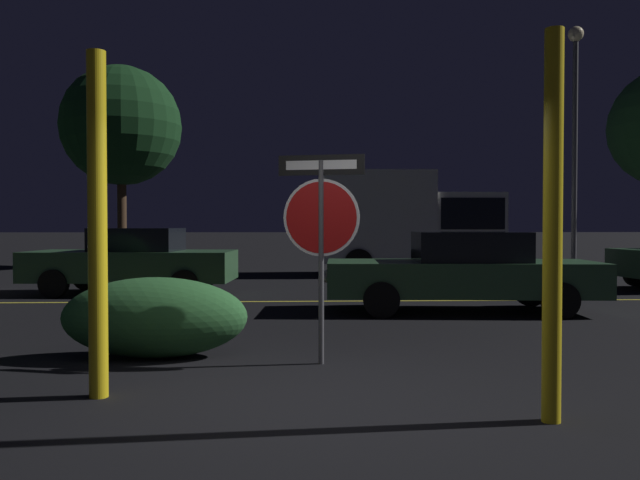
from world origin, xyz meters
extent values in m
plane|color=black|center=(0.00, 0.00, 0.00)|extent=(260.00, 260.00, 0.00)
cube|color=gold|center=(0.00, 7.15, 0.00)|extent=(43.50, 0.12, 0.01)
cylinder|color=#4C4C51|center=(0.12, 1.54, 1.12)|extent=(0.06, 0.06, 2.23)
cylinder|color=white|center=(0.12, 1.54, 1.61)|extent=(0.83, 0.21, 0.85)
cylinder|color=#B71414|center=(0.12, 1.54, 1.61)|extent=(0.77, 0.20, 0.79)
cube|color=black|center=(0.12, 1.54, 2.18)|extent=(0.93, 0.25, 0.22)
cube|color=white|center=(0.12, 1.54, 2.18)|extent=(0.77, 0.21, 0.10)
cylinder|color=yellow|center=(-1.91, 0.30, 1.52)|extent=(0.17, 0.17, 3.05)
cylinder|color=yellow|center=(1.81, -0.55, 1.51)|extent=(0.15, 0.15, 3.02)
ellipsoid|color=#2D6633|center=(-1.78, 1.94, 0.46)|extent=(2.12, 0.90, 0.93)
cube|color=#335B38|center=(-3.78, 8.69, 0.63)|extent=(4.55, 2.05, 0.65)
cube|color=black|center=(-3.64, 8.68, 1.21)|extent=(1.88, 1.62, 0.51)
cylinder|color=black|center=(-5.21, 7.94, 0.30)|extent=(0.61, 0.24, 0.60)
cylinder|color=black|center=(-5.09, 9.62, 0.30)|extent=(0.61, 0.24, 0.60)
cylinder|color=black|center=(-2.46, 7.75, 0.30)|extent=(0.61, 0.24, 0.60)
cylinder|color=black|center=(-2.34, 9.43, 0.30)|extent=(0.61, 0.24, 0.60)
sphere|color=#F4EFCC|center=(-6.06, 8.30, 0.66)|extent=(0.14, 0.14, 0.14)
sphere|color=#F4EFCC|center=(-5.99, 9.38, 0.66)|extent=(0.14, 0.14, 0.14)
cube|color=#335B38|center=(2.75, 5.56, 0.59)|extent=(4.79, 1.98, 0.59)
cube|color=black|center=(2.89, 5.55, 1.15)|extent=(1.97, 1.55, 0.51)
cylinder|color=black|center=(1.25, 4.87, 0.30)|extent=(0.61, 0.24, 0.60)
cylinder|color=black|center=(1.36, 6.46, 0.30)|extent=(0.61, 0.24, 0.60)
cylinder|color=black|center=(4.15, 4.67, 0.30)|extent=(0.61, 0.24, 0.60)
cylinder|color=black|center=(4.26, 6.26, 0.30)|extent=(0.61, 0.24, 0.60)
sphere|color=#F4EFCC|center=(0.35, 5.22, 0.62)|extent=(0.14, 0.14, 0.14)
sphere|color=#F4EFCC|center=(0.42, 6.24, 0.62)|extent=(0.14, 0.14, 0.14)
cylinder|color=black|center=(8.33, 9.91, 0.30)|extent=(0.61, 0.24, 0.60)
cube|color=silver|center=(5.03, 13.76, 1.44)|extent=(2.14, 2.35, 2.09)
cube|color=black|center=(5.03, 13.76, 1.86)|extent=(1.94, 2.39, 0.92)
cube|color=silver|center=(2.32, 13.85, 1.77)|extent=(3.45, 2.54, 2.74)
cylinder|color=black|center=(5.02, 14.92, 0.42)|extent=(0.85, 0.31, 0.84)
cylinder|color=black|center=(4.94, 12.60, 0.42)|extent=(0.85, 0.31, 0.84)
cylinder|color=black|center=(1.76, 15.03, 0.42)|extent=(0.85, 0.31, 0.84)
cylinder|color=black|center=(1.68, 12.71, 0.42)|extent=(0.85, 0.31, 0.84)
cylinder|color=#4C4C51|center=(8.56, 13.88, 3.61)|extent=(0.16, 0.16, 7.23)
sphere|color=#F9E5B2|center=(8.56, 13.88, 7.46)|extent=(0.47, 0.47, 0.47)
cylinder|color=#422D1E|center=(-6.40, 17.49, 1.78)|extent=(0.32, 0.32, 3.56)
sphere|color=#143819|center=(-6.40, 17.49, 5.10)|extent=(4.27, 4.27, 4.27)
camera|label=1|loc=(-0.17, -5.26, 1.52)|focal=35.00mm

